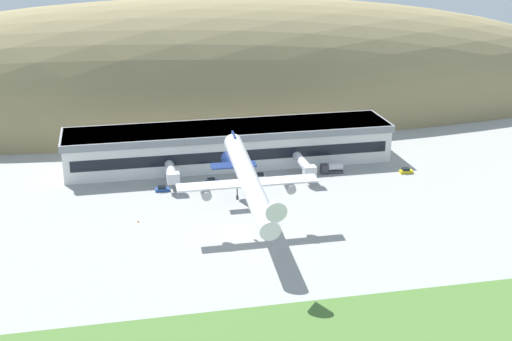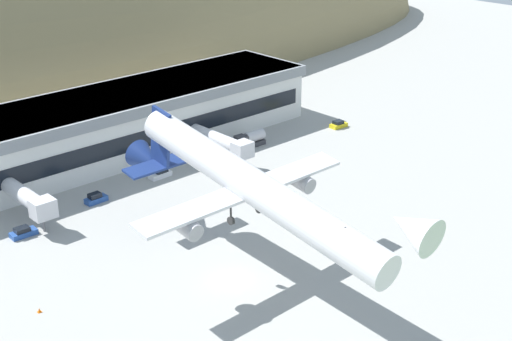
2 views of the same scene
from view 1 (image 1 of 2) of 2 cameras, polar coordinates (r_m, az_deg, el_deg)
name	(u,v)px [view 1 (image 1 of 2)]	position (r m, az deg, el deg)	size (l,w,h in m)	color
ground_plane	(235,232)	(168.00, -1.67, -4.91)	(424.46, 424.46, 0.00)	#9E9E99
hill_backdrop	(200,111)	(272.38, -4.51, 4.74)	(350.95, 85.27, 84.88)	#8E7F56
terminal_building	(229,143)	(212.03, -2.18, 2.24)	(96.81, 19.11, 11.35)	white
jetway_0	(172,173)	(195.33, -6.77, -0.19)	(3.38, 12.84, 5.43)	silver
jetway_1	(304,165)	(200.62, 3.90, 0.45)	(3.38, 15.15, 5.43)	silver
cargo_airplane	(249,181)	(163.16, -0.60, -0.84)	(32.99, 53.42, 12.10)	silver
service_car_0	(212,181)	(197.51, -3.56, -0.88)	(3.67, 1.77, 1.61)	#264C99
service_car_1	(406,171)	(209.97, 11.91, -0.03)	(3.82, 2.09, 1.51)	gold
service_car_2	(162,189)	(193.61, -7.51, -1.48)	(3.91, 1.94, 1.43)	#264C99
service_car_3	(259,176)	(200.89, 0.24, -0.48)	(4.08, 1.78, 1.61)	silver
fuel_truck	(332,168)	(206.17, 6.07, 0.18)	(6.65, 2.41, 3.03)	#333338
traffic_cone_0	(138,221)	(175.20, -9.41, -4.01)	(0.52, 0.52, 0.58)	orange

